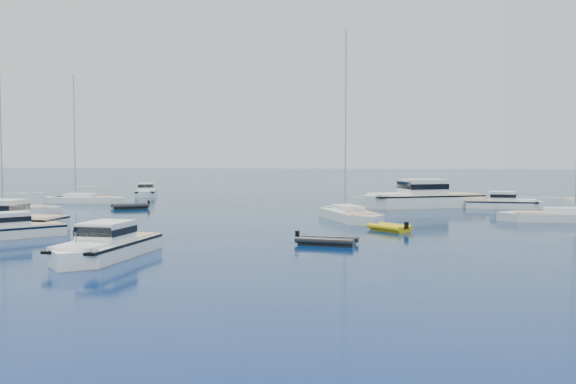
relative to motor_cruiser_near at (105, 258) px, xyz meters
The scene contains 13 objects.
ground 7.15m from the motor_cruiser_near, 25.65° to the right, with size 400.00×400.00×0.00m, color navy.
motor_cruiser_near is the anchor object (origin of this frame).
motor_cruiser_left 11.67m from the motor_cruiser_near, 144.56° to the left, with size 2.40×7.85×2.06m, color silver, non-canonical shape.
motor_cruiser_far_r 43.08m from the motor_cruiser_near, 53.37° to the left, with size 2.43×7.95×2.09m, color white, non-canonical shape.
motor_cruiser_distant 38.99m from the motor_cruiser_near, 62.93° to the left, with size 4.12×13.47×3.54m, color white, non-canonical shape.
motor_cruiser_horizon 49.79m from the motor_cruiser_near, 107.63° to the left, with size 2.39×7.82×2.05m, color white, non-canonical shape.
sailboat_mid_r 24.22m from the motor_cruiser_near, 61.82° to the left, with size 2.80×10.76×15.82m, color silver, non-canonical shape.
sailboat_mid_l 29.21m from the motor_cruiser_near, 128.92° to the left, with size 2.36×9.07×13.33m, color silver, non-canonical shape.
sailboat_centre 35.67m from the motor_cruiser_near, 38.54° to the left, with size 2.67×10.28×15.12m, color silver, non-canonical shape.
sailboat_far_l 39.39m from the motor_cruiser_near, 116.46° to the left, with size 2.53×9.72×14.28m, color white, non-canonical shape.
tender_yellow 20.09m from the motor_cruiser_near, 43.81° to the left, with size 1.75×3.09×0.95m, color gold, non-canonical shape.
tender_grey_near 12.61m from the motor_cruiser_near, 31.07° to the left, with size 1.99×3.63×0.95m, color black, non-canonical shape.
tender_grey_far 30.75m from the motor_cruiser_near, 109.00° to the left, with size 1.97×3.57×0.95m, color black, non-canonical shape.
Camera 1 is at (7.44, -28.86, 5.33)m, focal length 41.50 mm.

